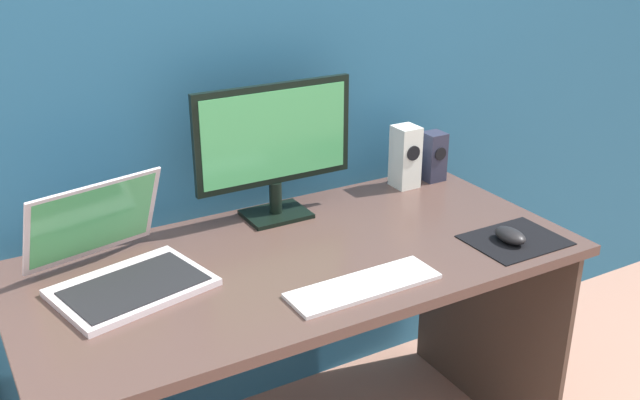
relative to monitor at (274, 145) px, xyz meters
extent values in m
cube|color=#276083|center=(-0.06, 0.18, 0.30)|extent=(6.00, 0.04, 2.50)
cube|color=brown|center=(-0.06, -0.25, -0.23)|extent=(1.43, 0.70, 0.03)
cube|color=#503C30|center=(0.62, -0.25, -0.59)|extent=(0.02, 0.66, 0.70)
cube|color=black|center=(0.00, 0.00, -0.21)|extent=(0.18, 0.14, 0.01)
cylinder|color=black|center=(0.00, 0.00, -0.16)|extent=(0.04, 0.04, 0.09)
cube|color=black|center=(0.00, 0.00, 0.03)|extent=(0.47, 0.02, 0.28)
cube|color=#4CB266|center=(0.00, -0.01, 0.03)|extent=(0.43, 0.00, 0.25)
cube|color=#2A2D41|center=(0.57, 0.01, -0.14)|extent=(0.07, 0.07, 0.16)
cylinder|color=black|center=(0.57, -0.02, -0.12)|extent=(0.04, 0.00, 0.04)
cube|color=white|center=(0.46, 0.01, -0.12)|extent=(0.07, 0.08, 0.20)
cylinder|color=black|center=(0.46, -0.03, -0.10)|extent=(0.05, 0.00, 0.05)
cube|color=silver|center=(-0.48, -0.21, -0.21)|extent=(0.39, 0.31, 0.02)
cube|color=black|center=(-0.48, -0.23, -0.20)|extent=(0.34, 0.25, 0.00)
cube|color=silver|center=(-0.52, -0.05, -0.09)|extent=(0.35, 0.17, 0.22)
cube|color=#4CB266|center=(-0.52, -0.05, -0.09)|extent=(0.32, 0.15, 0.19)
cube|color=white|center=(-0.01, -0.47, -0.21)|extent=(0.38, 0.12, 0.01)
cube|color=black|center=(0.48, -0.46, -0.22)|extent=(0.25, 0.20, 0.00)
ellipsoid|color=black|center=(0.46, -0.46, -0.20)|extent=(0.06, 0.10, 0.04)
camera|label=1|loc=(-0.84, -1.72, 0.64)|focal=40.91mm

